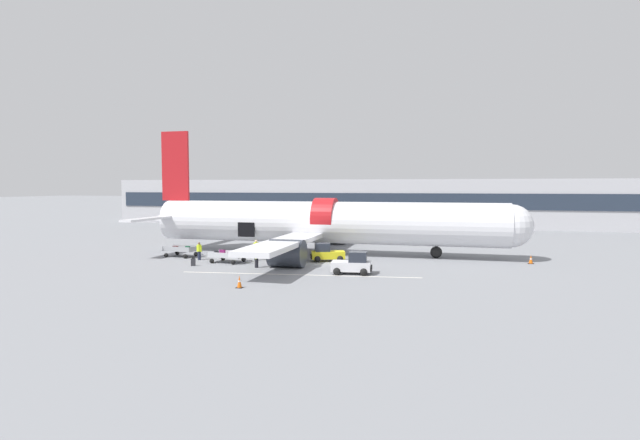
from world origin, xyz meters
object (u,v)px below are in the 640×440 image
Objects in this scene: baggage_cart_loading at (228,257)px; ground_crew_loader_b at (256,257)px; ground_crew_supervisor at (199,251)px; baggage_tug_lead at (353,264)px; baggage_tug_mid at (327,254)px; airplane at (321,223)px; ground_crew_driver at (256,250)px; baggage_cart_queued at (182,251)px; ground_crew_loader_a at (282,251)px; suitcase_on_tarmac_upright at (193,262)px.

baggage_cart_loading is 3.89m from ground_crew_loader_b.
baggage_cart_loading is 3.31m from ground_crew_supervisor.
baggage_tug_lead is 15.10m from ground_crew_supervisor.
ground_crew_supervisor is at bearing -169.50° from baggage_tug_mid.
airplane is at bearing 71.86° from ground_crew_loader_b.
baggage_tug_mid is at bearing 19.62° from baggage_cart_loading.
ground_crew_loader_b is at bearing -67.76° from ground_crew_driver.
baggage_tug_lead is 0.80× the size of baggage_cart_queued.
baggage_cart_queued is at bearing -177.11° from baggage_tug_mid.
ground_crew_loader_a is (4.13, 2.23, 0.34)m from baggage_cart_loading.
airplane is 23.87× the size of ground_crew_supervisor.
ground_crew_driver reaches higher than suitcase_on_tarmac_upright.
baggage_cart_queued is at bearing -157.14° from airplane.
ground_crew_loader_a reaches higher than suitcase_on_tarmac_upright.
ground_crew_loader_b is at bearing -100.41° from ground_crew_loader_a.
baggage_tug_lead is 4.38× the size of suitcase_on_tarmac_upright.
suitcase_on_tarmac_upright is at bearing -130.42° from baggage_cart_loading.
ground_crew_supervisor is (-14.68, 3.53, 0.11)m from baggage_tug_lead.
baggage_cart_loading is at bearing -151.69° from ground_crew_loader_a.
baggage_cart_loading is 2.47× the size of ground_crew_loader_a.
baggage_tug_lead is 0.79× the size of baggage_cart_loading.
ground_crew_driver reaches higher than ground_crew_supervisor.
ground_crew_loader_b is at bearing 174.11° from baggage_tug_lead.
airplane is at bearing 65.99° from ground_crew_loader_a.
airplane is at bearing 48.77° from baggage_cart_loading.
baggage_tug_lead is at bearing -34.09° from ground_crew_loader_a.
baggage_cart_loading is (-11.48, 2.75, -0.21)m from baggage_tug_lead.
ground_crew_loader_b is 7.10m from ground_crew_supervisor.
ground_crew_loader_b reaches higher than ground_crew_supervisor.
ground_crew_loader_a is at bearing 79.59° from ground_crew_loader_b.
ground_crew_loader_a is (-3.92, -0.64, 0.17)m from baggage_tug_mid.
ground_crew_driver is at bearing -3.11° from baggage_cart_queued.
baggage_tug_mid is at bearing 45.63° from ground_crew_loader_b.
baggage_cart_queued is 2.50× the size of ground_crew_supervisor.
baggage_cart_loading is 5.51× the size of suitcase_on_tarmac_upright.
ground_crew_loader_a is (-7.35, 4.97, 0.12)m from baggage_tug_lead.
suitcase_on_tarmac_upright is at bearing -70.13° from ground_crew_supervisor.
ground_crew_supervisor is at bearing 166.46° from baggage_tug_lead.
ground_crew_loader_a reaches higher than baggage_cart_loading.
baggage_tug_mid reaches higher than ground_crew_supervisor.
baggage_tug_mid is 4.47× the size of suitcase_on_tarmac_upright.
baggage_tug_lead is at bearing -63.08° from airplane.
airplane is at bearing 50.75° from ground_crew_driver.
baggage_tug_lead is at bearing -13.46° from baggage_cart_loading.
baggage_cart_queued reaches higher than suitcase_on_tarmac_upright.
suitcase_on_tarmac_upright is (-6.18, -4.63, -0.54)m from ground_crew_loader_a.
ground_crew_loader_b is (-8.11, 0.84, 0.12)m from baggage_tug_lead.
baggage_tug_lead reaches higher than ground_crew_loader_b.
airplane is 9.52× the size of baggage_cart_loading.
ground_crew_loader_a is (9.87, 0.05, 0.30)m from baggage_cart_queued.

